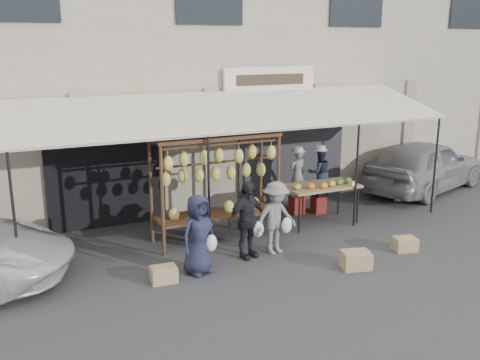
# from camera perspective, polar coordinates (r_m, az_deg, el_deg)

# --- Properties ---
(ground_plane) EXTENTS (90.00, 90.00, 0.00)m
(ground_plane) POSITION_cam_1_polar(r_m,az_deg,el_deg) (10.19, 4.48, -8.76)
(ground_plane) COLOR #2D2D30
(shophouse) EXTENTS (24.00, 6.15, 7.30)m
(shophouse) POSITION_cam_1_polar(r_m,az_deg,el_deg) (15.35, -7.50, 12.98)
(shophouse) COLOR #ACA293
(shophouse) RESTS_ON ground_plane
(awning) EXTENTS (10.00, 2.35, 2.92)m
(awning) POSITION_cam_1_polar(r_m,az_deg,el_deg) (11.50, -0.83, 7.27)
(awning) COLOR beige
(awning) RESTS_ON ground_plane
(banana_rack) EXTENTS (2.60, 0.90, 2.24)m
(banana_rack) POSITION_cam_1_polar(r_m,az_deg,el_deg) (10.83, -2.58, 1.37)
(banana_rack) COLOR #422B1A
(banana_rack) RESTS_ON ground_plane
(produce_table) EXTENTS (1.70, 0.90, 1.04)m
(produce_table) POSITION_cam_1_polar(r_m,az_deg,el_deg) (12.14, 8.70, -0.70)
(produce_table) COLOR #A0855A
(produce_table) RESTS_ON ground_plane
(vendor_left) EXTENTS (0.42, 0.29, 1.13)m
(vendor_left) POSITION_cam_1_polar(r_m,az_deg,el_deg) (12.78, 6.17, 0.72)
(vendor_left) COLOR gray
(vendor_left) RESTS_ON stool_left
(vendor_right) EXTENTS (0.65, 0.56, 1.17)m
(vendor_right) POSITION_cam_1_polar(r_m,az_deg,el_deg) (12.89, 8.49, 0.78)
(vendor_right) COLOR #1F283B
(vendor_right) RESTS_ON stool_right
(customer_left) EXTENTS (0.82, 0.67, 1.45)m
(customer_left) POSITION_cam_1_polar(r_m,az_deg,el_deg) (9.50, -4.47, -5.82)
(customer_left) COLOR #1E2139
(customer_left) RESTS_ON ground_plane
(customer_mid) EXTENTS (0.95, 0.59, 1.51)m
(customer_mid) POSITION_cam_1_polar(r_m,az_deg,el_deg) (10.14, 0.73, -4.27)
(customer_mid) COLOR black
(customer_mid) RESTS_ON ground_plane
(customer_right) EXTENTS (1.00, 0.67, 1.44)m
(customer_right) POSITION_cam_1_polar(r_m,az_deg,el_deg) (10.39, 3.83, -4.04)
(customer_right) COLOR slate
(customer_right) RESTS_ON ground_plane
(stool_left) EXTENTS (0.34, 0.34, 0.43)m
(stool_left) POSITION_cam_1_polar(r_m,az_deg,el_deg) (12.99, 6.07, -2.62)
(stool_left) COLOR maroon
(stool_left) RESTS_ON ground_plane
(stool_right) EXTENTS (0.36, 0.36, 0.41)m
(stool_right) POSITION_cam_1_polar(r_m,az_deg,el_deg) (13.10, 8.36, -2.59)
(stool_right) COLOR maroon
(stool_right) RESTS_ON ground_plane
(crate_near_a) EXTENTS (0.60, 0.52, 0.31)m
(crate_near_a) POSITION_cam_1_polar(r_m,az_deg,el_deg) (10.10, 12.24, -8.33)
(crate_near_a) COLOR tan
(crate_near_a) RESTS_ON ground_plane
(crate_near_b) EXTENTS (0.51, 0.43, 0.26)m
(crate_near_b) POSITION_cam_1_polar(r_m,az_deg,el_deg) (11.17, 17.17, -6.54)
(crate_near_b) COLOR tan
(crate_near_b) RESTS_ON ground_plane
(crate_far) EXTENTS (0.47, 0.37, 0.27)m
(crate_far) POSITION_cam_1_polar(r_m,az_deg,el_deg) (9.45, -8.14, -9.93)
(crate_far) COLOR tan
(crate_far) RESTS_ON ground_plane
(sedan) EXTENTS (4.57, 2.95, 1.45)m
(sedan) POSITION_cam_1_polar(r_m,az_deg,el_deg) (15.64, 19.13, 1.52)
(sedan) COLOR gray
(sedan) RESTS_ON ground_plane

